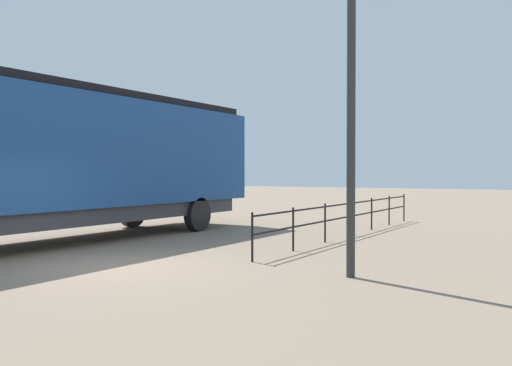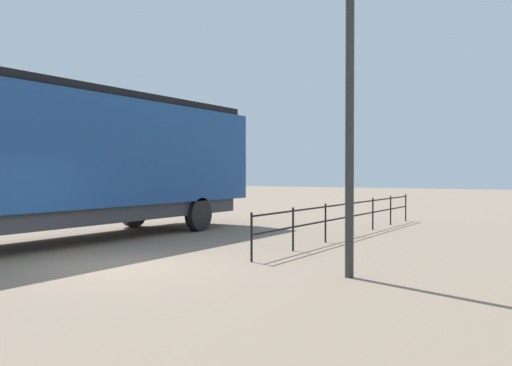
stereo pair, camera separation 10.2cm
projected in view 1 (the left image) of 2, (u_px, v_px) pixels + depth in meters
ground_plane at (112, 267)px, 11.44m from camera, size 120.00×120.00×0.00m
locomotive at (61, 156)px, 15.36m from camera, size 3.14×15.08×4.23m
lamp_post at (351, 22)px, 10.24m from camera, size 0.47×0.47×7.11m
platform_fence at (351, 212)px, 17.18m from camera, size 0.05×11.88×1.07m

